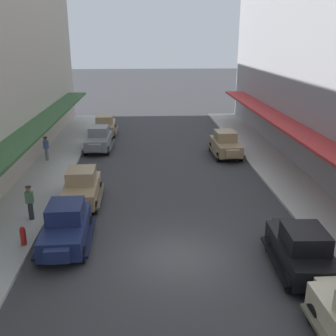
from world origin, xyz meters
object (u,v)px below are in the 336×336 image
parked_car_0 (99,138)px  parked_car_4 (301,248)px  parked_car_6 (105,125)px  fire_hydrant (23,236)px  pedestrian_0 (30,202)px  pedestrian_1 (46,148)px  parked_car_2 (66,225)px  parked_car_3 (226,144)px  parked_car_5 (81,187)px

parked_car_0 → parked_car_4: bearing=-61.5°
parked_car_6 → parked_car_4: bearing=-67.1°
parked_car_4 → parked_car_6: bearing=112.9°
parked_car_6 → fire_hydrant: parked_car_6 is taller
parked_car_6 → pedestrian_0: (-1.87, -17.43, 0.07)m
parked_car_0 → pedestrian_1: parked_car_0 is taller
parked_car_0 → parked_car_2: same height
fire_hydrant → pedestrian_1: size_ratio=0.49×
fire_hydrant → parked_car_3: bearing=49.2°
parked_car_2 → parked_car_6: size_ratio=1.00×
parked_car_5 → parked_car_6: same height
fire_hydrant → pedestrian_0: (-0.33, 2.44, 0.45)m
parked_car_0 → pedestrian_0: 12.66m
parked_car_3 → pedestrian_1: (-12.91, -0.82, 0.07)m
fire_hydrant → pedestrian_0: 2.51m
pedestrian_1 → parked_car_3: bearing=3.7°
parked_car_4 → fire_hydrant: bearing=168.0°
parked_car_3 → fire_hydrant: bearing=-130.8°
pedestrian_0 → fire_hydrant: bearing=-82.3°
parked_car_3 → pedestrian_0: size_ratio=2.57×
parked_car_4 → fire_hydrant: 11.18m
parked_car_5 → pedestrian_1: 8.29m
parked_car_2 → parked_car_4: 9.46m
parked_car_5 → pedestrian_1: (-3.57, 7.48, 0.07)m
parked_car_4 → parked_car_6: 24.11m
parked_car_2 → parked_car_5: (-0.03, 4.49, 0.00)m
parked_car_2 → pedestrian_1: parked_car_2 is taller
parked_car_4 → parked_car_2: bearing=165.2°
parked_car_6 → pedestrian_0: 17.53m
parked_car_4 → parked_car_5: same height
parked_car_3 → parked_car_6: bearing=143.8°
parked_car_6 → pedestrian_1: bearing=-113.2°
parked_car_4 → pedestrian_0: bearing=157.0°
parked_car_5 → fire_hydrant: (-1.75, -4.57, -0.38)m
parked_car_5 → fire_hydrant: bearing=-111.0°
parked_car_2 → pedestrian_0: size_ratio=2.58×
parked_car_0 → parked_car_5: bearing=-88.8°
parked_car_3 → fire_hydrant: (-11.10, -12.88, -0.38)m
parked_car_0 → pedestrian_1: 4.44m
parked_car_3 → fire_hydrant: size_ratio=5.24×
parked_car_3 → parked_car_6: 11.85m
parked_car_4 → fire_hydrant: size_ratio=5.27×
parked_car_6 → pedestrian_1: parked_car_6 is taller
parked_car_2 → parked_car_5: 4.49m
pedestrian_0 → parked_car_3: bearing=42.4°
parked_car_2 → parked_car_5: same height
fire_hydrant → parked_car_2: bearing=2.6°
parked_car_4 → fire_hydrant: parked_car_4 is taller
parked_car_4 → pedestrian_1: 19.22m
pedestrian_0 → parked_car_6: bearing=83.9°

